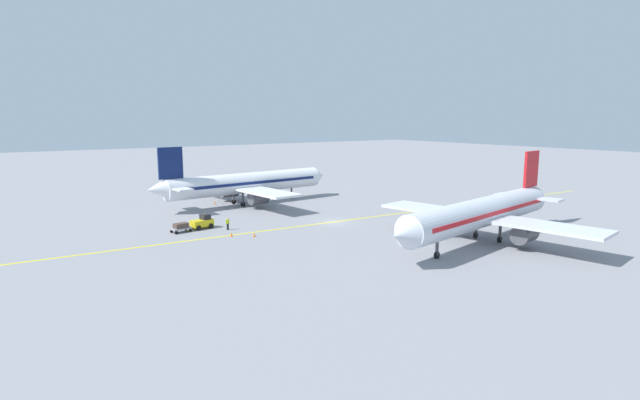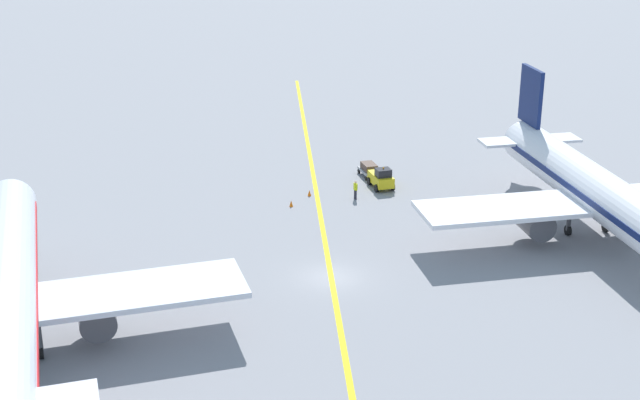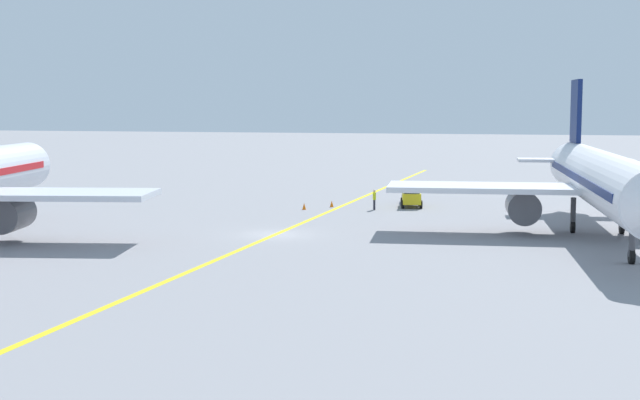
# 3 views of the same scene
# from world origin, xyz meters

# --- Properties ---
(ground_plane) EXTENTS (400.00, 400.00, 0.00)m
(ground_plane) POSITION_xyz_m (0.00, 0.00, 0.00)
(ground_plane) COLOR gray
(apron_yellow_centreline) EXTENTS (6.55, 119.86, 0.01)m
(apron_yellow_centreline) POSITION_xyz_m (0.00, 0.00, 0.00)
(apron_yellow_centreline) COLOR yellow
(apron_yellow_centreline) RESTS_ON ground
(airplane_at_gate) EXTENTS (28.35, 35.55, 10.60)m
(airplane_at_gate) POSITION_xyz_m (-21.08, -3.93, 3.71)
(airplane_at_gate) COLOR white
(airplane_at_gate) RESTS_ON ground
(airplane_adjacent_stand) EXTENTS (28.48, 35.41, 10.60)m
(airplane_adjacent_stand) POSITION_xyz_m (20.19, 7.62, 3.71)
(airplane_adjacent_stand) COLOR silver
(airplane_adjacent_stand) RESTS_ON ground
(baggage_tug_white) EXTENTS (2.18, 3.21, 2.11)m
(baggage_tug_white) POSITION_xyz_m (-6.78, -17.62, 0.90)
(baggage_tug_white) COLOR gold
(baggage_tug_white) RESTS_ON ground
(baggage_cart_trailing) EXTENTS (1.82, 2.80, 1.24)m
(baggage_cart_trailing) POSITION_xyz_m (-6.21, -20.86, 0.76)
(baggage_cart_trailing) COLOR gray
(baggage_cart_trailing) RESTS_ON ground
(ground_crew_worker) EXTENTS (0.32, 0.56, 1.68)m
(ground_crew_worker) POSITION_xyz_m (-4.05, -15.09, 0.91)
(ground_crew_worker) COLOR #23232D
(ground_crew_worker) RESTS_ON ground
(traffic_cone_near_nose) EXTENTS (0.32, 0.32, 0.55)m
(traffic_cone_near_nose) POSITION_xyz_m (-24.17, -8.52, 0.28)
(traffic_cone_near_nose) COLOR orange
(traffic_cone_near_nose) RESTS_ON ground
(traffic_cone_mid_apron) EXTENTS (0.32, 0.32, 0.55)m
(traffic_cone_mid_apron) POSITION_xyz_m (-0.18, -16.33, 0.28)
(traffic_cone_mid_apron) COLOR orange
(traffic_cone_mid_apron) RESTS_ON ground
(traffic_cone_by_wingtip) EXTENTS (0.32, 0.32, 0.55)m
(traffic_cone_by_wingtip) POSITION_xyz_m (1.62, -13.97, 0.28)
(traffic_cone_by_wingtip) COLOR orange
(traffic_cone_by_wingtip) RESTS_ON ground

